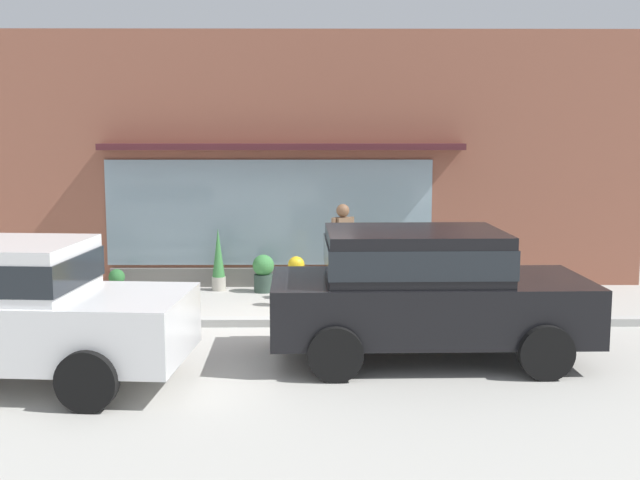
{
  "coord_description": "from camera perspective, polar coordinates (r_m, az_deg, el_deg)",
  "views": [
    {
      "loc": [
        0.61,
        -12.2,
        2.99
      ],
      "look_at": [
        0.71,
        1.2,
        1.15
      ],
      "focal_mm": 44.37,
      "sensor_mm": 36.0,
      "label": 1
    }
  ],
  "objects": [
    {
      "name": "pedestrian_with_handbag",
      "position": [
        13.99,
        1.73,
        -0.34
      ],
      "size": [
        0.59,
        0.38,
        1.73
      ],
      "rotation": [
        0.0,
        0.0,
        0.52
      ],
      "color": "#475675",
      "rests_on": "ground_plane"
    },
    {
      "name": "parked_car_black",
      "position": [
        10.5,
        7.42,
        -3.34
      ],
      "size": [
        4.16,
        2.17,
        1.72
      ],
      "rotation": [
        0.0,
        0.0,
        0.02
      ],
      "color": "black",
      "rests_on": "ground_plane"
    },
    {
      "name": "storefront",
      "position": [
        15.41,
        -2.72,
        5.62
      ],
      "size": [
        14.0,
        0.81,
        4.91
      ],
      "color": "#935642",
      "rests_on": "ground_plane"
    },
    {
      "name": "potted_plant_corner_tall",
      "position": [
        15.18,
        -14.44,
        -2.94
      ],
      "size": [
        0.32,
        0.32,
        0.46
      ],
      "color": "#4C4C51",
      "rests_on": "ground_plane"
    },
    {
      "name": "potted_plant_window_left",
      "position": [
        15.08,
        -7.34,
        -1.48
      ],
      "size": [
        0.26,
        0.26,
        1.19
      ],
      "color": "#B7B2A3",
      "rests_on": "ground_plane"
    },
    {
      "name": "potted_plant_by_entrance",
      "position": [
        14.87,
        -4.1,
        -2.34
      ],
      "size": [
        0.4,
        0.4,
        0.71
      ],
      "color": "#33473D",
      "rests_on": "ground_plane"
    },
    {
      "name": "fire_hydrant",
      "position": [
        13.6,
        -1.72,
        -3.01
      ],
      "size": [
        0.44,
        0.41,
        0.87
      ],
      "color": "gold",
      "rests_on": "ground_plane"
    },
    {
      "name": "ground_plane",
      "position": [
        12.57,
        -3.21,
        -5.96
      ],
      "size": [
        60.0,
        60.0,
        0.0
      ],
      "primitive_type": "plane",
      "color": "#B2AFA8"
    },
    {
      "name": "curb_strip",
      "position": [
        12.37,
        -3.26,
        -5.91
      ],
      "size": [
        14.0,
        0.24,
        0.12
      ],
      "primitive_type": "cube",
      "color": "#B2B2AD",
      "rests_on": "ground_plane"
    },
    {
      "name": "potted_plant_low_front",
      "position": [
        15.72,
        -19.22,
        -2.77
      ],
      "size": [
        0.34,
        0.34,
        0.47
      ],
      "color": "#B7B2A3",
      "rests_on": "ground_plane"
    },
    {
      "name": "potted_plant_window_right",
      "position": [
        14.71,
        4.1,
        -1.54
      ],
      "size": [
        0.34,
        0.34,
        1.27
      ],
      "color": "#B7B2A3",
      "rests_on": "ground_plane"
    }
  ]
}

